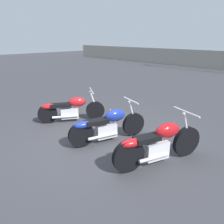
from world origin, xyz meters
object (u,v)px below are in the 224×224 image
at_px(motorcycle_slot_1, 107,125).
at_px(traffic_cone_near, 110,116).
at_px(motorcycle_slot_0, 70,109).
at_px(motorcycle_slot_2, 158,143).

relative_size(motorcycle_slot_1, traffic_cone_near, 4.13).
xyz_separation_m(motorcycle_slot_0, motorcycle_slot_1, (1.74, -0.11, 0.02)).
bearing_deg(motorcycle_slot_2, motorcycle_slot_0, -162.51).
height_order(motorcycle_slot_0, motorcycle_slot_2, motorcycle_slot_2).
distance_m(motorcycle_slot_0, motorcycle_slot_1, 1.74).
height_order(motorcycle_slot_2, traffic_cone_near, motorcycle_slot_2).
xyz_separation_m(motorcycle_slot_1, motorcycle_slot_2, (1.43, 0.04, 0.03)).
bearing_deg(motorcycle_slot_0, motorcycle_slot_2, 29.96).
bearing_deg(motorcycle_slot_2, motorcycle_slot_1, -159.75).
relative_size(motorcycle_slot_0, motorcycle_slot_2, 0.88).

